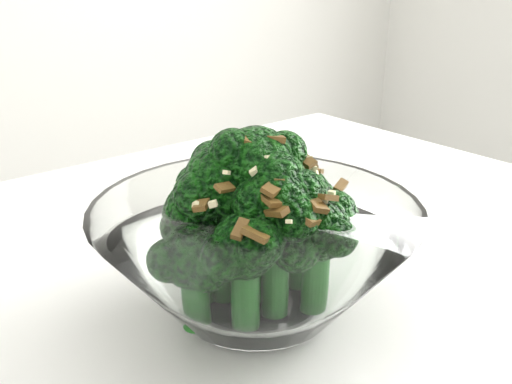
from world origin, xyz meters
TOP-DOWN VIEW (x-y plane):
  - broccoli_dish at (0.01, -0.02)m, footprint 0.24×0.24m

SIDE VIEW (x-z plane):
  - broccoli_dish at x=0.01m, z-range 0.73..0.88m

